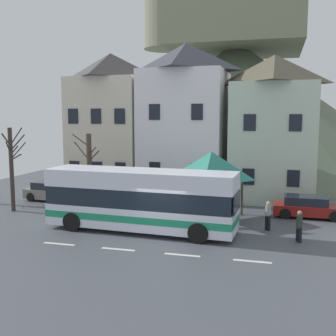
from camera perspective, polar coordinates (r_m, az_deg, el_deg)
ground_plane at (r=20.19m, az=-1.07°, el=-10.17°), size 40.00×60.00×0.07m
townhouse_00 at (r=32.89m, az=-7.91°, el=6.19°), size 5.51×5.68×10.86m
townhouse_01 at (r=31.44m, az=2.47°, el=6.74°), size 6.04×6.43×11.44m
townhouse_02 at (r=30.83m, az=14.42°, el=5.49°), size 5.77×6.70×10.35m
hilltop_castle at (r=50.15m, az=9.35°, el=9.40°), size 40.98×40.98×22.09m
transit_bus at (r=21.45m, az=-3.84°, el=-4.56°), size 10.15×2.99×3.23m
bus_shelter at (r=23.70m, az=6.08°, el=0.35°), size 3.60×3.60×3.99m
parked_car_00 at (r=25.91m, az=18.95°, el=-5.13°), size 4.14×1.93×1.27m
parked_car_01 at (r=30.33m, az=-15.66°, el=-3.16°), size 4.24×2.34×1.35m
pedestrian_00 at (r=22.35m, az=13.79°, el=-6.36°), size 0.30×0.29×1.55m
pedestrian_01 at (r=20.70m, az=17.85°, el=-7.75°), size 0.29×0.36×1.54m
pedestrian_02 at (r=22.56m, az=7.07°, el=-5.87°), size 0.35×0.33×1.68m
public_bench at (r=26.42m, az=2.94°, el=-4.86°), size 1.46×0.48×0.87m
bare_tree_01 at (r=26.87m, az=-10.93°, el=-0.31°), size 1.58×1.62×4.90m
bare_tree_02 at (r=27.52m, az=-20.97°, el=0.16°), size 1.19×1.46×5.30m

